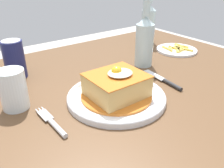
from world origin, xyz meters
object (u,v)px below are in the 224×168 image
Objects in this scene: main_plate at (116,97)px; drinking_glass at (14,92)px; fork at (53,123)px; beer_bottle_clear_far at (148,21)px; soda_can at (14,59)px; side_plate_fries at (177,50)px; beer_bottle_clear at (145,39)px; knife at (167,82)px.

main_plate is 0.27m from drinking_glass.
drinking_glass is at bearing 108.40° from fork.
fork is 0.72m from beer_bottle_clear_far.
beer_bottle_clear_far reaches higher than main_plate.
beer_bottle_clear_far is at bearing 17.25° from drinking_glass.
drinking_glass is (-0.67, -0.21, -0.05)m from beer_bottle_clear_far.
drinking_glass is at bearing -107.68° from soda_can.
beer_bottle_clear_far reaches higher than fork.
main_plate is at bearing -61.12° from soda_can.
soda_can is 0.65m from side_plate_fries.
beer_bottle_clear_far reaches higher than side_plate_fries.
fork is 0.83× the size of side_plate_fries.
drinking_glass is (-0.23, 0.12, 0.04)m from main_plate.
beer_bottle_clear is at bearing 1.94° from drinking_glass.
drinking_glass is (-0.04, 0.13, 0.04)m from fork.
soda_can is 0.61m from beer_bottle_clear_far.
soda_can reaches higher than fork.
beer_bottle_clear is 0.28m from beer_bottle_clear_far.
drinking_glass is at bearing -176.28° from side_plate_fries.
beer_bottle_clear reaches higher than main_plate.
fork is 1.35× the size of drinking_glass.
side_plate_fries is (0.69, 0.04, -0.04)m from drinking_glass.
main_plate is 2.18× the size of soda_can.
beer_bottle_clear_far is 2.53× the size of drinking_glass.
side_plate_fries is at bearing 34.39° from knife.
beer_bottle_clear is 2.53× the size of drinking_glass.
beer_bottle_clear_far is (0.63, 0.34, 0.09)m from fork.
beer_bottle_clear reaches higher than soda_can.
knife is 0.19m from beer_bottle_clear.
beer_bottle_clear reaches higher than side_plate_fries.
beer_bottle_clear is at bearing -172.61° from side_plate_fries.
main_plate is at bearing -159.75° from side_plate_fries.
knife is 0.44m from beer_bottle_clear_far.
knife is 0.33m from side_plate_fries.
main_plate is 0.36m from soda_can.
fork is 0.53× the size of beer_bottle_clear_far.
knife is at bearing -42.48° from soda_can.
beer_bottle_clear is at bearing 19.14° from fork.
fork is 0.38m from knife.
side_plate_fries is at bearing -12.86° from soda_can.
soda_can is 0.44m from beer_bottle_clear.
fork is 0.53× the size of beer_bottle_clear.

